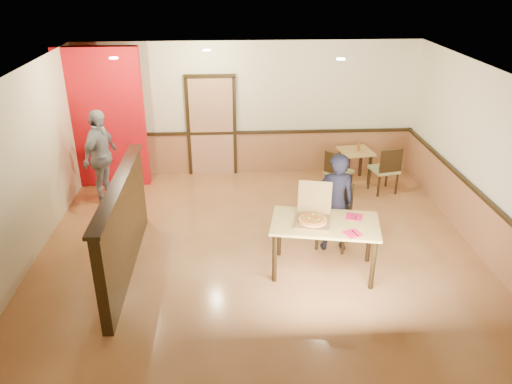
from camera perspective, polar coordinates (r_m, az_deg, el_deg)
floor at (r=7.89m, az=0.47°, el=-7.48°), size 7.00×7.00×0.00m
ceiling at (r=6.81m, az=0.56°, el=12.81°), size 7.00×7.00×0.00m
wall_back at (r=10.54m, az=-0.75°, el=9.39°), size 7.00×0.00×7.00m
wall_left at (r=7.84m, az=-25.93°, el=1.14°), size 0.00×7.00×7.00m
wall_right at (r=8.23m, az=25.64°, el=2.27°), size 0.00×7.00×7.00m
wainscot_back at (r=10.81m, az=-0.71°, el=4.49°), size 7.00×0.04×0.90m
chair_rail_back at (r=10.63m, az=-0.72°, el=6.82°), size 7.00×0.06×0.06m
wainscot_right at (r=8.59m, az=24.30°, el=-3.57°), size 0.04×7.00×0.90m
chair_rail_right at (r=8.39m, az=24.74°, el=-0.75°), size 0.06×7.00×0.06m
back_door at (r=10.60m, az=-5.09°, el=7.41°), size 0.90×0.06×2.10m
booth_partition at (r=7.50m, az=-14.87°, el=-3.77°), size 0.20×3.10×1.44m
red_accent_panel at (r=10.35m, az=-17.04°, el=7.99°), size 1.60×0.20×2.78m
spot_a at (r=8.77m, az=-15.97°, el=14.51°), size 0.14×0.14×0.02m
spot_b at (r=9.27m, az=-5.65°, el=15.84°), size 0.14×0.14×0.02m
spot_c at (r=8.48m, az=9.67°, el=14.76°), size 0.14×0.14×0.02m
main_table at (r=7.29m, az=7.86°, el=-4.21°), size 1.67×1.15×0.82m
diner_chair at (r=8.10m, az=9.03°, el=-2.34°), size 0.67×0.67×1.03m
side_chair_left at (r=9.90m, az=9.27°, el=2.41°), size 0.63×0.63×0.90m
side_chair_right at (r=10.11m, az=14.65°, el=2.64°), size 0.57×0.57×0.97m
side_table at (r=10.54m, az=11.26°, el=3.82°), size 0.72×0.72×0.68m
diner at (r=7.85m, az=9.04°, el=-1.19°), size 0.60×0.40×1.63m
passerby at (r=9.78m, az=-17.32°, el=3.86°), size 0.73×1.13×1.79m
pizza_box at (r=7.20m, az=6.53°, el=-2.89°), size 0.60×0.67×0.52m
pizza at (r=7.16m, az=6.49°, el=-3.21°), size 0.43×0.43×0.03m
napkin_near at (r=7.00m, az=11.01°, el=-4.67°), size 0.28×0.28×0.01m
napkin_far at (r=7.45m, az=11.16°, el=-2.79°), size 0.30×0.30×0.01m
condiment at (r=10.44m, az=11.64°, el=5.02°), size 0.06×0.06×0.15m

